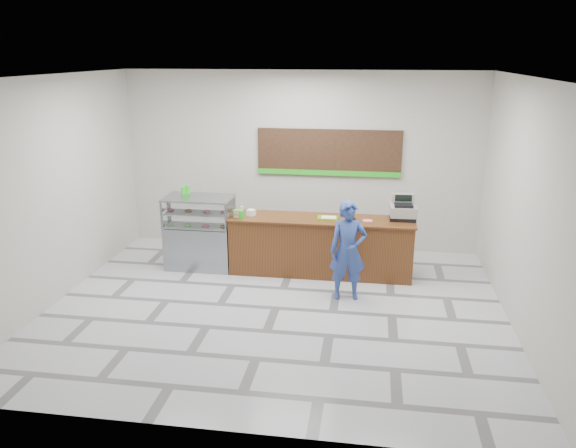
# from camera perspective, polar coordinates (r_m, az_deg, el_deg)

# --- Properties ---
(floor) EXTENTS (7.00, 7.00, 0.00)m
(floor) POSITION_cam_1_polar(r_m,az_deg,el_deg) (8.84, -1.25, -8.53)
(floor) COLOR silver
(floor) RESTS_ON ground
(back_wall) EXTENTS (7.00, 0.00, 7.00)m
(back_wall) POSITION_cam_1_polar(r_m,az_deg,el_deg) (11.13, 1.33, 6.37)
(back_wall) COLOR beige
(back_wall) RESTS_ON floor
(ceiling) EXTENTS (7.00, 7.00, 0.00)m
(ceiling) POSITION_cam_1_polar(r_m,az_deg,el_deg) (7.97, -1.42, 14.78)
(ceiling) COLOR silver
(ceiling) RESTS_ON back_wall
(sales_counter) EXTENTS (3.26, 0.76, 1.03)m
(sales_counter) POSITION_cam_1_polar(r_m,az_deg,el_deg) (10.00, 3.35, -2.24)
(sales_counter) COLOR brown
(sales_counter) RESTS_ON floor
(display_case) EXTENTS (1.22, 0.72, 1.33)m
(display_case) POSITION_cam_1_polar(r_m,az_deg,el_deg) (10.37, -8.94, -0.78)
(display_case) COLOR gray
(display_case) RESTS_ON floor
(menu_board) EXTENTS (2.80, 0.06, 0.90)m
(menu_board) POSITION_cam_1_polar(r_m,az_deg,el_deg) (11.00, 4.17, 7.17)
(menu_board) COLOR black
(menu_board) RESTS_ON back_wall
(cash_register) EXTENTS (0.47, 0.49, 0.42)m
(cash_register) POSITION_cam_1_polar(r_m,az_deg,el_deg) (9.96, 11.60, 1.41)
(cash_register) COLOR black
(cash_register) RESTS_ON sales_counter
(card_terminal) EXTENTS (0.11, 0.16, 0.04)m
(card_terminal) POSITION_cam_1_polar(r_m,az_deg,el_deg) (9.77, 6.54, 0.49)
(card_terminal) COLOR black
(card_terminal) RESTS_ON sales_counter
(serving_tray) EXTENTS (0.36, 0.26, 0.02)m
(serving_tray) POSITION_cam_1_polar(r_m,az_deg,el_deg) (9.85, 4.04, 0.65)
(serving_tray) COLOR #4EB606
(serving_tray) RESTS_ON sales_counter
(napkin_box) EXTENTS (0.16, 0.16, 0.11)m
(napkin_box) POSITION_cam_1_polar(r_m,az_deg,el_deg) (9.99, -3.76, 1.17)
(napkin_box) COLOR white
(napkin_box) RESTS_ON sales_counter
(straw_cup) EXTENTS (0.07, 0.07, 0.11)m
(straw_cup) POSITION_cam_1_polar(r_m,az_deg,el_deg) (10.23, -4.74, 1.51)
(straw_cup) COLOR silver
(straw_cup) RESTS_ON sales_counter
(promo_box) EXTENTS (0.19, 0.14, 0.15)m
(promo_box) POSITION_cam_1_polar(r_m,az_deg,el_deg) (9.85, -5.04, 1.01)
(promo_box) COLOR green
(promo_box) RESTS_ON sales_counter
(donut_decal) EXTENTS (0.18, 0.18, 0.00)m
(donut_decal) POSITION_cam_1_polar(r_m,az_deg,el_deg) (9.79, 8.09, 0.36)
(donut_decal) COLOR pink
(donut_decal) RESTS_ON sales_counter
(green_cup_left) EXTENTS (0.10, 0.10, 0.15)m
(green_cup_left) POSITION_cam_1_polar(r_m,az_deg,el_deg) (10.47, -10.19, 3.49)
(green_cup_left) COLOR green
(green_cup_left) RESTS_ON display_case
(green_cup_right) EXTENTS (0.09, 0.09, 0.13)m
(green_cup_right) POSITION_cam_1_polar(r_m,az_deg,el_deg) (10.45, -10.58, 3.38)
(green_cup_right) COLOR green
(green_cup_right) RESTS_ON display_case
(customer) EXTENTS (0.63, 0.46, 1.61)m
(customer) POSITION_cam_1_polar(r_m,az_deg,el_deg) (8.95, 6.11, -2.70)
(customer) COLOR #2D448C
(customer) RESTS_ON floor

